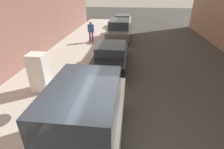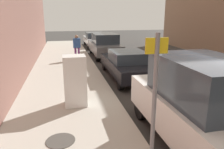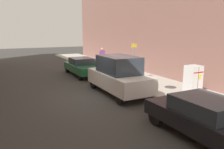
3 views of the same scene
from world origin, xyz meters
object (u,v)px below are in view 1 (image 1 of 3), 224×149
parked_sedan_dark (112,54)px  parked_suv_gray (119,30)px  parked_van_white (85,122)px  parked_sedan_silver (123,21)px  discarded_refrigerator (39,72)px  pedestrian_walking_far (91,30)px

parked_sedan_dark → parked_suv_gray: 5.94m
parked_van_white → parked_suv_gray: parked_van_white is taller
parked_suv_gray → parked_sedan_silver: (0.00, 5.52, -0.14)m
discarded_refrigerator → pedestrian_walking_far: (0.56, 7.67, 0.12)m
parked_sedan_dark → parked_suv_gray: parked_suv_gray is taller
pedestrian_walking_far → parked_sedan_silver: pedestrian_walking_far is taller
pedestrian_walking_far → parked_suv_gray: 2.71m
discarded_refrigerator → parked_suv_gray: size_ratio=0.37×
parked_van_white → parked_sedan_dark: size_ratio=0.98×
discarded_refrigerator → parked_sedan_silver: bearing=79.5°
discarded_refrigerator → parked_sedan_dark: bearing=50.4°
pedestrian_walking_far → parked_sedan_silver: size_ratio=0.35×
discarded_refrigerator → parked_suv_gray: 9.65m
parked_suv_gray → discarded_refrigerator: bearing=-106.5°
parked_sedan_dark → discarded_refrigerator: bearing=-129.6°
pedestrian_walking_far → parked_sedan_silver: 7.44m
parked_van_white → parked_sedan_silver: size_ratio=0.99×
discarded_refrigerator → pedestrian_walking_far: bearing=85.8°
parked_sedan_dark → pedestrian_walking_far: bearing=116.6°
parked_suv_gray → parked_van_white: bearing=-90.0°
parked_van_white → parked_sedan_dark: 6.19m
discarded_refrigerator → parked_sedan_silver: discarded_refrigerator is taller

